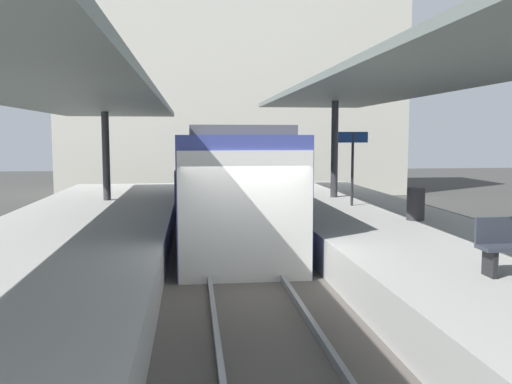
% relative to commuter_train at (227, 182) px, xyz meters
% --- Properties ---
extents(ground_plane, '(80.00, 80.00, 0.00)m').
position_rel_commuter_train_xyz_m(ground_plane, '(0.00, -5.52, -1.73)').
color(ground_plane, '#383835').
extents(platform_left, '(4.40, 28.00, 1.00)m').
position_rel_commuter_train_xyz_m(platform_left, '(-3.80, -5.52, -1.23)').
color(platform_left, '#9E9E99').
rests_on(platform_left, ground_plane).
extents(platform_right, '(4.40, 28.00, 1.00)m').
position_rel_commuter_train_xyz_m(platform_right, '(3.80, -5.52, -1.23)').
color(platform_right, '#9E9E99').
rests_on(platform_right, ground_plane).
extents(track_ballast, '(3.20, 28.00, 0.20)m').
position_rel_commuter_train_xyz_m(track_ballast, '(0.00, -5.52, -1.63)').
color(track_ballast, '#4C4742').
rests_on(track_ballast, ground_plane).
extents(rail_near_side, '(0.08, 28.00, 0.14)m').
position_rel_commuter_train_xyz_m(rail_near_side, '(-0.72, -5.52, -1.46)').
color(rail_near_side, slate).
rests_on(rail_near_side, track_ballast).
extents(rail_far_side, '(0.08, 28.00, 0.14)m').
position_rel_commuter_train_xyz_m(rail_far_side, '(0.72, -5.52, -1.46)').
color(rail_far_side, slate).
rests_on(rail_far_side, track_ballast).
extents(commuter_train, '(2.78, 11.03, 3.10)m').
position_rel_commuter_train_xyz_m(commuter_train, '(0.00, 0.00, 0.00)').
color(commuter_train, '#38428C').
rests_on(commuter_train, track_ballast).
extents(canopy_left, '(4.18, 21.00, 3.03)m').
position_rel_commuter_train_xyz_m(canopy_left, '(-3.80, -4.12, 2.19)').
color(canopy_left, '#333335').
rests_on(canopy_left, platform_left).
extents(canopy_right, '(4.18, 21.00, 3.43)m').
position_rel_commuter_train_xyz_m(canopy_right, '(3.80, -4.12, 2.57)').
color(canopy_right, '#333335').
rests_on(canopy_right, platform_right).
extents(platform_sign, '(0.90, 0.08, 2.21)m').
position_rel_commuter_train_xyz_m(platform_sign, '(3.74, -0.13, 0.90)').
color(platform_sign, '#262628').
rests_on(platform_sign, platform_right).
extents(litter_bin, '(0.44, 0.44, 0.80)m').
position_rel_commuter_train_xyz_m(litter_bin, '(4.48, -3.09, -0.33)').
color(litter_bin, '#2D2D30').
rests_on(litter_bin, platform_right).
extents(station_building_backdrop, '(18.00, 6.00, 11.00)m').
position_rel_commuter_train_xyz_m(station_building_backdrop, '(1.24, 14.48, 3.77)').
color(station_building_backdrop, beige).
rests_on(station_building_backdrop, ground_plane).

